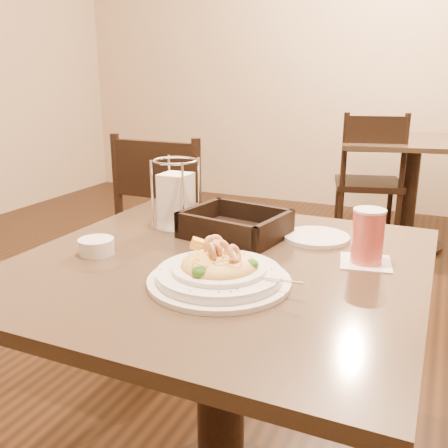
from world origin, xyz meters
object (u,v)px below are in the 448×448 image
at_px(main_table, 221,350).
at_px(butter_ramekin, 96,246).
at_px(dining_chair_near, 174,235).
at_px(dining_chair_far, 369,178).
at_px(background_table, 410,174).
at_px(napkin_caddy, 176,199).
at_px(side_plate, 316,237).
at_px(bread_basket, 235,228).
at_px(drink_glass, 368,237).
at_px(pasta_bowl, 219,271).

relative_size(main_table, butter_ramekin, 10.75).
relative_size(dining_chair_near, dining_chair_far, 1.00).
height_order(background_table, napkin_caddy, napkin_caddy).
bearing_deg(side_plate, dining_chair_far, 94.34).
distance_m(bread_basket, side_plate, 0.21).
bearing_deg(dining_chair_near, bread_basket, 131.71).
relative_size(drink_glass, napkin_caddy, 0.67).
height_order(dining_chair_near, pasta_bowl, dining_chair_near).
bearing_deg(butter_ramekin, napkin_caddy, 74.70).
height_order(bread_basket, napkin_caddy, napkin_caddy).
relative_size(background_table, butter_ramekin, 12.41).
bearing_deg(butter_ramekin, drink_glass, 18.47).
bearing_deg(dining_chair_far, napkin_caddy, 70.21).
xyz_separation_m(bread_basket, butter_ramekin, (-0.25, -0.26, -0.00)).
xyz_separation_m(dining_chair_near, dining_chair_far, (0.58, 1.59, 0.00)).
distance_m(drink_glass, bread_basket, 0.35).
xyz_separation_m(main_table, dining_chair_near, (-0.57, 0.78, -0.01)).
relative_size(dining_chair_far, napkin_caddy, 4.82).
height_order(dining_chair_far, side_plate, dining_chair_far).
height_order(background_table, dining_chair_far, dining_chair_far).
relative_size(background_table, pasta_bowl, 3.20).
height_order(pasta_bowl, drink_glass, drink_glass).
xyz_separation_m(drink_glass, side_plate, (-0.14, 0.12, -0.06)).
bearing_deg(dining_chair_far, background_table, -153.99).
bearing_deg(butter_ramekin, side_plate, 35.57).
height_order(main_table, drink_glass, drink_glass).
xyz_separation_m(pasta_bowl, bread_basket, (-0.09, 0.30, -0.00)).
distance_m(main_table, dining_chair_near, 0.97).
relative_size(side_plate, butter_ramekin, 2.02).
height_order(background_table, dining_chair_near, dining_chair_near).
distance_m(main_table, drink_glass, 0.44).
bearing_deg(side_plate, background_table, 88.15).
bearing_deg(dining_chair_near, pasta_bowl, 124.90).
relative_size(pasta_bowl, drink_glass, 2.51).
xyz_separation_m(dining_chair_far, butter_ramekin, (-0.29, -2.45, 0.27)).
bearing_deg(dining_chair_near, butter_ramekin, 108.69).
distance_m(main_table, side_plate, 0.38).
bearing_deg(dining_chair_far, main_table, 75.78).
relative_size(dining_chair_near, side_plate, 5.50).
distance_m(side_plate, butter_ramekin, 0.55).
xyz_separation_m(background_table, dining_chair_far, (-0.24, -0.20, -0.01)).
xyz_separation_m(background_table, butter_ramekin, (-0.52, -2.65, 0.25)).
bearing_deg(napkin_caddy, dining_chair_near, 120.85).
relative_size(main_table, dining_chair_near, 0.97).
bearing_deg(bread_basket, napkin_caddy, 178.82).
bearing_deg(bread_basket, side_plate, 17.60).
bearing_deg(drink_glass, napkin_caddy, 173.10).
relative_size(napkin_caddy, butter_ramekin, 2.30).
bearing_deg(dining_chair_far, dining_chair_near, 55.89).
bearing_deg(pasta_bowl, main_table, 113.18).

